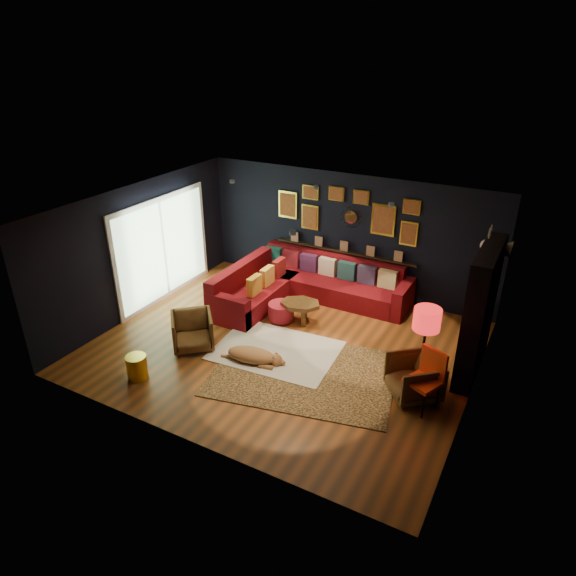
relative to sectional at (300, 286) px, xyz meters
The scene contains 20 objects.
floor 1.94m from the sectional, 71.24° to the right, with size 6.50×6.50×0.00m, color #9A4B1C.
room_walls 2.29m from the sectional, 71.24° to the right, with size 6.50×6.50×6.50m.
sectional is the anchor object (origin of this frame).
ledge 1.22m from the sectional, 54.82° to the left, with size 3.20×0.12×0.04m, color black.
gallery_wall 1.84m from the sectional, 56.49° to the left, with size 3.15×0.04×1.02m.
sunburst_mirror 1.80m from the sectional, 51.91° to the left, with size 0.47×0.16×0.47m.
fireplace 3.88m from the sectional, 13.77° to the right, with size 0.31×1.60×2.20m.
deer_head 4.15m from the sectional, ahead, with size 0.50×0.28×0.45m.
sliding_door 2.97m from the sectional, 155.08° to the right, with size 0.06×2.80×2.20m.
ceiling_spots 2.53m from the sectional, 58.65° to the right, with size 3.30×2.50×0.06m.
shag_rug 2.11m from the sectional, 74.34° to the right, with size 2.14×1.56×0.03m, color silver.
leopard_rug 2.72m from the sectional, 61.18° to the right, with size 2.99×2.13×0.02m, color #B88349.
coffee_table 0.96m from the sectional, 62.29° to the right, with size 0.94×0.80×0.40m.
pouf 0.98m from the sectional, 84.83° to the right, with size 0.51×0.51×0.33m, color #A51B2B.
armchair_left 2.72m from the sectional, 107.66° to the right, with size 0.71×0.66×0.73m, color #AA6E33.
armchair_right 3.70m from the sectional, 34.13° to the right, with size 0.72×0.67×0.74m, color #AA6E33.
gold_stool 3.93m from the sectional, 105.35° to the right, with size 0.34×0.34×0.42m, color gold.
orange_chair 3.98m from the sectional, 34.16° to the right, with size 0.60×0.60×0.96m.
floor_lamp 3.78m from the sectional, 31.86° to the right, with size 0.41×0.41×1.49m.
dog 2.54m from the sectional, 81.85° to the right, with size 1.17×0.57×0.37m, color #9D6B40, non-canonical shape.
Camera 1 is at (3.85, -6.92, 5.07)m, focal length 32.00 mm.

